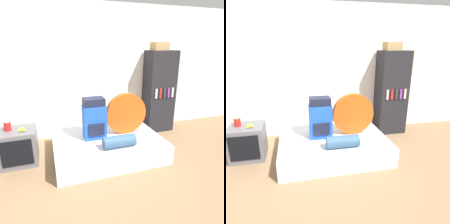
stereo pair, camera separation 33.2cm
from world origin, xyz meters
TOP-DOWN VIEW (x-y plane):
  - ground_plane at (0.00, 0.00)m, footprint 16.00×16.00m
  - wall_back at (0.00, 1.69)m, footprint 8.00×0.05m
  - bed at (0.20, 0.69)m, footprint 1.80×1.32m
  - backpack at (0.00, 0.76)m, footprint 0.37×0.30m
  - tent_bag at (0.58, 0.78)m, footprint 0.73×0.10m
  - sleeping_roll at (0.28, 0.30)m, footprint 0.51×0.19m
  - television at (-1.22, 0.87)m, footprint 0.55×0.51m
  - canister at (-1.34, 0.91)m, footprint 0.10×0.10m
  - banana_bunch at (-1.14, 0.86)m, footprint 0.13×0.18m
  - bookshelf at (1.60, 1.42)m, footprint 0.60×0.44m
  - cardboard_box at (1.53, 1.40)m, footprint 0.31×0.25m

SIDE VIEW (x-z plane):
  - ground_plane at x=0.00m, z-range 0.00..0.00m
  - bed at x=0.20m, z-range 0.00..0.32m
  - television at x=-1.22m, z-range 0.00..0.57m
  - sleeping_roll at x=0.28m, z-range 0.32..0.51m
  - banana_bunch at x=-1.14m, z-range 0.57..0.60m
  - canister at x=-1.34m, z-range 0.56..0.71m
  - backpack at x=0.00m, z-range 0.30..1.00m
  - tent_bag at x=0.58m, z-range 0.32..1.04m
  - bookshelf at x=1.60m, z-range 0.00..1.72m
  - wall_back at x=0.00m, z-range 0.00..2.60m
  - cardboard_box at x=1.53m, z-range 1.72..1.88m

